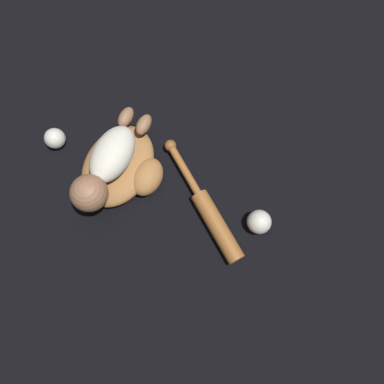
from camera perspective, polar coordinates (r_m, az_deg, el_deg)
ground_plane at (r=1.30m, az=-10.94°, el=4.95°), size 6.00×6.00×0.00m
baseball_glove at (r=1.24m, az=-10.49°, el=3.73°), size 0.35×0.32×0.08m
baby_figure at (r=1.16m, az=-12.97°, el=4.00°), size 0.37×0.22×0.11m
baseball_bat at (r=1.19m, az=2.67°, el=-3.18°), size 0.40×0.28×0.06m
baseball at (r=1.19m, az=10.19°, el=-4.51°), size 0.08×0.08×0.08m
baseball_spare at (r=1.36m, az=-20.17°, el=7.67°), size 0.07×0.07×0.07m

